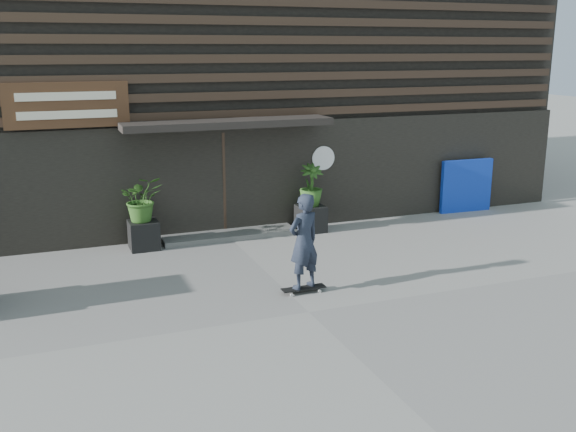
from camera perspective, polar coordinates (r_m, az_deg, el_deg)
name	(u,v)px	position (r m, az deg, el deg)	size (l,w,h in m)	color
ground	(309,312)	(10.62, 1.81, -8.34)	(80.00, 80.00, 0.00)	gray
entrance_step	(229,234)	(14.71, -5.16, -1.61)	(3.00, 0.80, 0.12)	#4D4D4A
planter_pot_left	(144,235)	(14.07, -12.41, -1.62)	(0.60, 0.60, 0.60)	black
bamboo_left	(142,199)	(13.88, -12.58, 1.48)	(0.86, 0.75, 0.96)	#2D591E
planter_pot_right	(311,218)	(15.07, 1.99, -0.22)	(0.60, 0.60, 0.60)	black
bamboo_right	(311,185)	(14.89, 2.02, 2.69)	(0.54, 0.54, 0.96)	#2D591E
blue_tarp	(466,186)	(17.41, 15.21, 2.54)	(1.44, 0.12, 1.35)	#0D2BAB
building	(173,52)	(19.35, -9.95, 13.87)	(18.00, 11.00, 8.00)	black
skateboarder	(304,242)	(11.11, 1.39, -2.25)	(0.78, 0.56, 1.76)	black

